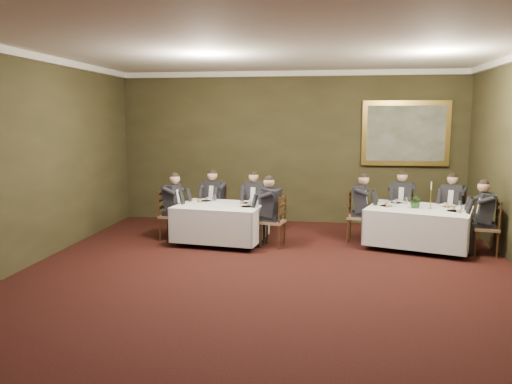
% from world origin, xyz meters
% --- Properties ---
extents(ground, '(10.00, 10.00, 0.00)m').
position_xyz_m(ground, '(0.00, 0.00, 0.00)').
color(ground, black).
rests_on(ground, ground).
extents(ceiling, '(8.00, 10.00, 0.10)m').
position_xyz_m(ceiling, '(0.00, 0.00, 3.50)').
color(ceiling, silver).
rests_on(ceiling, back_wall).
extents(back_wall, '(8.00, 0.10, 3.50)m').
position_xyz_m(back_wall, '(0.00, 5.00, 1.75)').
color(back_wall, '#2E2A17').
rests_on(back_wall, ground).
extents(front_wall, '(8.00, 0.10, 3.50)m').
position_xyz_m(front_wall, '(0.00, -5.00, 1.75)').
color(front_wall, '#2E2A17').
rests_on(front_wall, ground).
extents(crown_molding, '(8.00, 10.00, 0.12)m').
position_xyz_m(crown_molding, '(0.00, 0.00, 3.44)').
color(crown_molding, white).
rests_on(crown_molding, back_wall).
extents(table_main, '(2.19, 1.91, 0.67)m').
position_xyz_m(table_main, '(2.60, 2.90, 0.45)').
color(table_main, '#311B0D').
rests_on(table_main, ground).
extents(table_second, '(1.83, 1.49, 0.67)m').
position_xyz_m(table_second, '(-1.17, 2.72, 0.45)').
color(table_second, '#311B0D').
rests_on(table_second, ground).
extents(chair_main_backleft, '(0.53, 0.52, 1.00)m').
position_xyz_m(chair_main_backleft, '(2.43, 3.95, 0.28)').
color(chair_main_backleft, '#856144').
rests_on(chair_main_backleft, ground).
extents(diner_main_backleft, '(0.51, 0.57, 1.35)m').
position_xyz_m(diner_main_backleft, '(2.43, 3.94, 0.51)').
color(diner_main_backleft, black).
rests_on(diner_main_backleft, chair_main_backleft).
extents(chair_main_backright, '(0.59, 0.58, 1.00)m').
position_xyz_m(chair_main_backright, '(3.37, 3.64, 0.28)').
color(chair_main_backright, '#856144').
rests_on(chair_main_backright, ground).
extents(diner_main_backright, '(0.58, 0.61, 1.35)m').
position_xyz_m(diner_main_backright, '(3.37, 3.63, 0.51)').
color(diner_main_backright, black).
rests_on(diner_main_backright, chair_main_backright).
extents(chair_main_endleft, '(0.48, 0.50, 1.00)m').
position_xyz_m(chair_main_endleft, '(1.49, 3.27, 0.28)').
color(chair_main_endleft, '#856144').
rests_on(chair_main_endleft, ground).
extents(diner_main_endleft, '(0.53, 0.47, 1.35)m').
position_xyz_m(diner_main_endleft, '(1.51, 3.27, 0.51)').
color(diner_main_endleft, black).
rests_on(diner_main_endleft, chair_main_endleft).
extents(chair_main_endright, '(0.48, 0.50, 1.00)m').
position_xyz_m(chair_main_endright, '(3.71, 2.53, 0.28)').
color(chair_main_endright, '#856144').
rests_on(chair_main_endright, ground).
extents(diner_main_endright, '(0.54, 0.47, 1.35)m').
position_xyz_m(diner_main_endright, '(3.69, 2.53, 0.51)').
color(diner_main_endright, black).
rests_on(diner_main_endright, chair_main_endright).
extents(chair_sec_backleft, '(0.53, 0.52, 1.00)m').
position_xyz_m(chair_sec_backleft, '(-1.50, 3.64, 0.28)').
color(chair_sec_backleft, '#856144').
rests_on(chair_sec_backleft, ground).
extents(diner_sec_backleft, '(0.51, 0.57, 1.35)m').
position_xyz_m(diner_sec_backleft, '(-1.50, 3.63, 0.51)').
color(diner_sec_backleft, black).
rests_on(diner_sec_backleft, chair_sec_backleft).
extents(chair_sec_backright, '(0.49, 0.48, 1.00)m').
position_xyz_m(chair_sec_backright, '(-0.61, 3.51, 0.28)').
color(chair_sec_backright, '#856144').
rests_on(chair_sec_backright, ground).
extents(diner_sec_backright, '(0.46, 0.53, 1.35)m').
position_xyz_m(diner_sec_backright, '(-0.61, 3.50, 0.51)').
color(diner_sec_backright, black).
rests_on(diner_sec_backright, chair_sec_backright).
extents(chair_sec_endright, '(0.50, 0.52, 1.00)m').
position_xyz_m(chair_sec_endright, '(-0.12, 2.58, 0.28)').
color(chair_sec_endright, '#856144').
rests_on(chair_sec_endright, ground).
extents(diner_sec_endright, '(0.55, 0.49, 1.35)m').
position_xyz_m(diner_sec_endright, '(-0.14, 2.58, 0.51)').
color(diner_sec_endright, black).
rests_on(diner_sec_endright, chair_sec_endright).
extents(chair_sec_endleft, '(0.47, 0.49, 1.00)m').
position_xyz_m(chair_sec_endleft, '(-2.22, 2.87, 0.28)').
color(chair_sec_endleft, '#856144').
rests_on(chair_sec_endleft, ground).
extents(diner_sec_endleft, '(0.53, 0.46, 1.35)m').
position_xyz_m(diner_sec_endleft, '(-2.21, 2.87, 0.51)').
color(diner_sec_endleft, black).
rests_on(diner_sec_endleft, chair_sec_endleft).
extents(centerpiece, '(0.33, 0.30, 0.30)m').
position_xyz_m(centerpiece, '(2.53, 2.87, 0.92)').
color(centerpiece, '#2D5926').
rests_on(centerpiece, table_main).
extents(candlestick, '(0.08, 0.08, 0.52)m').
position_xyz_m(candlestick, '(2.79, 2.85, 0.96)').
color(candlestick, gold).
rests_on(candlestick, table_main).
extents(place_setting_table_main, '(0.33, 0.31, 0.14)m').
position_xyz_m(place_setting_table_main, '(2.31, 3.45, 0.80)').
color(place_setting_table_main, white).
rests_on(place_setting_table_main, table_main).
extents(place_setting_table_second, '(0.33, 0.31, 0.14)m').
position_xyz_m(place_setting_table_second, '(-1.52, 3.16, 0.80)').
color(place_setting_table_second, white).
rests_on(place_setting_table_second, table_second).
extents(painting, '(1.92, 0.09, 1.45)m').
position_xyz_m(painting, '(2.60, 4.94, 2.10)').
color(painting, '#E7BF54').
rests_on(painting, back_wall).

